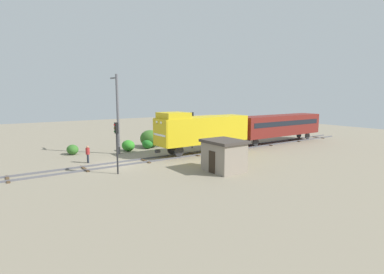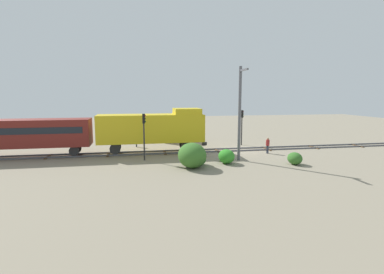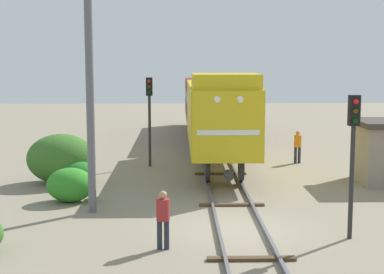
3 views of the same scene
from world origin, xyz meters
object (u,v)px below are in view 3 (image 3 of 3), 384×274
Objects in this scene: traffic_signal_mid at (149,105)px; catenary_mast at (88,80)px; locomotive at (219,113)px; worker_by_signal at (298,144)px; traffic_signal_near at (353,140)px; passenger_car_leading at (206,99)px; worker_near_track at (163,215)px.

catenary_mast is (-1.66, -8.86, 1.58)m from traffic_signal_mid.
worker_by_signal is (4.20, 1.76, -1.78)m from locomotive.
traffic_signal_mid is 9.15m from catenary_mast.
locomotive reaches higher than traffic_signal_near.
traffic_signal_near reaches higher than worker_by_signal.
locomotive is 6.82× the size of worker_by_signal.
locomotive is 0.83× the size of passenger_car_leading.
passenger_car_leading is 24.64m from traffic_signal_near.
locomotive reaches higher than traffic_signal_mid.
worker_near_track is at bearing -170.97° from traffic_signal_near.
worker_by_signal is at bearing 85.55° from traffic_signal_near.
traffic_signal_mid is (-3.40, -12.30, 0.56)m from passenger_car_leading.
traffic_signal_near is at bearing -73.90° from locomotive.
worker_near_track is at bearing -85.60° from traffic_signal_mid.
passenger_car_leading is 1.59× the size of catenary_mast.
catenary_mast is (-9.26, -9.60, 3.67)m from worker_by_signal.
traffic_signal_mid is 7.92m from worker_by_signal.
locomotive is at bearing -90.00° from passenger_car_leading.
traffic_signal_near is (3.20, -11.09, 0.23)m from locomotive.
locomotive reaches higher than worker_by_signal.
traffic_signal_near is at bearing -21.53° from catenary_mast.
passenger_car_leading is at bearing 152.08° from worker_near_track.
traffic_signal_mid is at bearing 79.42° from catenary_mast.
traffic_signal_mid is 2.62× the size of worker_by_signal.
worker_by_signal is (4.20, -11.57, -1.53)m from passenger_car_leading.
catenary_mast is (-8.26, 3.26, 1.66)m from traffic_signal_near.
locomotive is at bearing 146.17° from worker_near_track.
locomotive is 2.60× the size of traffic_signal_mid.
traffic_signal_near is at bearing -154.01° from worker_by_signal.
worker_near_track is at bearing -101.33° from locomotive.
worker_near_track is 0.19× the size of catenary_mast.
passenger_car_leading is at bearing 90.00° from locomotive.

